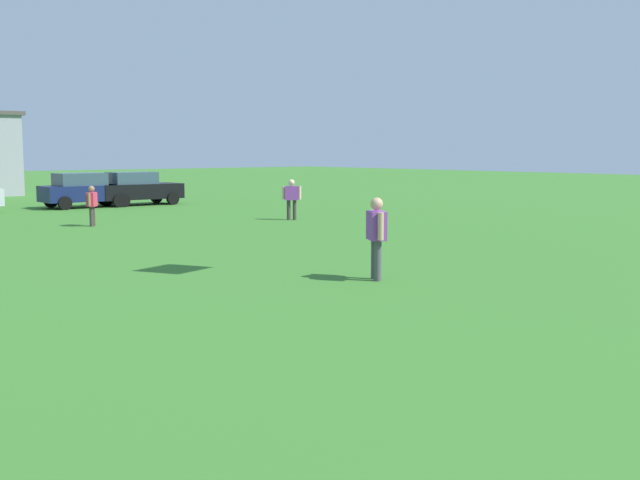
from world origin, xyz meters
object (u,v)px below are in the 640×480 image
adult_bystander (376,231)px  parked_car_black_4 (137,188)px  bystander_near_trees (92,202)px  parked_car_navy_3 (85,190)px  bystander_midfield (292,196)px

adult_bystander → parked_car_black_4: (6.17, 24.32, -0.19)m
bystander_near_trees → parked_car_navy_3: bearing=-160.3°
bystander_midfield → bystander_near_trees: bearing=-162.3°
bystander_midfield → parked_car_navy_3: bearing=144.6°
bystander_near_trees → parked_car_navy_3: (3.49, 9.21, -0.02)m
parked_car_navy_3 → parked_car_black_4: (2.68, -0.03, 0.00)m
parked_car_black_4 → adult_bystander: bearing=-104.2°
bystander_midfield → parked_car_navy_3: 12.30m
bystander_midfield → parked_car_navy_3: (-3.74, 11.72, -0.10)m
adult_bystander → bystander_near_trees: size_ratio=1.19×
bystander_midfield → parked_car_black_4: size_ratio=0.38×
bystander_near_trees → parked_car_black_4: 11.06m
adult_bystander → bystander_near_trees: (0.01, 15.15, -0.17)m
adult_bystander → parked_car_navy_3: (3.49, 24.35, -0.19)m
adult_bystander → bystander_midfield: size_ratio=1.09×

